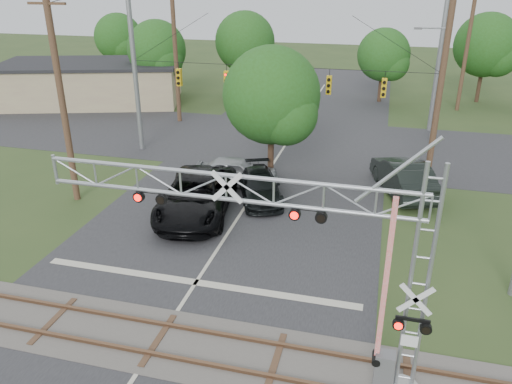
% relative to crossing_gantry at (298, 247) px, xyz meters
% --- Properties ---
extents(ground, '(160.00, 160.00, 0.00)m').
position_rel_crossing_gantry_xyz_m(ground, '(-4.64, -1.64, -4.45)').
color(ground, '#2E421E').
rests_on(ground, ground).
extents(road_main, '(14.00, 90.00, 0.02)m').
position_rel_crossing_gantry_xyz_m(road_main, '(-4.64, 8.36, -4.44)').
color(road_main, '#272729').
rests_on(road_main, ground).
extents(road_cross, '(90.00, 12.00, 0.02)m').
position_rel_crossing_gantry_xyz_m(road_cross, '(-4.64, 22.36, -4.44)').
color(road_cross, '#272729').
rests_on(road_cross, ground).
extents(railroad_track, '(90.00, 3.20, 0.17)m').
position_rel_crossing_gantry_xyz_m(railroad_track, '(-4.64, 0.36, -4.42)').
color(railroad_track, '#534D48').
rests_on(railroad_track, ground).
extents(crossing_gantry, '(11.00, 0.92, 7.17)m').
position_rel_crossing_gantry_xyz_m(crossing_gantry, '(0.00, 0.00, 0.00)').
color(crossing_gantry, gray).
rests_on(crossing_gantry, ground).
extents(traffic_signal_span, '(19.34, 0.36, 11.50)m').
position_rel_crossing_gantry_xyz_m(traffic_signal_span, '(-3.70, 18.36, 1.20)').
color(traffic_signal_span, gray).
rests_on(traffic_signal_span, ground).
extents(pickup_black, '(4.31, 7.51, 1.97)m').
position_rel_crossing_gantry_xyz_m(pickup_black, '(-6.80, 9.77, -3.47)').
color(pickup_black, black).
rests_on(pickup_black, ground).
extents(car_dark, '(3.77, 5.43, 1.46)m').
position_rel_crossing_gantry_xyz_m(car_dark, '(-4.18, 12.34, -3.72)').
color(car_dark, black).
rests_on(car_dark, ground).
extents(sedan_silver, '(4.99, 2.58, 1.62)m').
position_rel_crossing_gantry_xyz_m(sedan_silver, '(-5.95, 13.90, -3.64)').
color(sedan_silver, '#9A9EA1').
rests_on(sedan_silver, ground).
extents(suv_dark, '(3.83, 6.19, 1.93)m').
position_rel_crossing_gantry_xyz_m(suv_dark, '(3.29, 15.16, -3.49)').
color(suv_dark, black).
rests_on(suv_dark, ground).
extents(commercial_building, '(17.91, 12.81, 3.76)m').
position_rel_crossing_gantry_xyz_m(commercial_building, '(-24.75, 29.72, -2.56)').
color(commercial_building, '#9A8467').
rests_on(commercial_building, ground).
extents(streetlight, '(2.15, 0.22, 8.07)m').
position_rel_crossing_gantry_xyz_m(streetlight, '(5.21, 25.00, 0.06)').
color(streetlight, gray).
rests_on(streetlight, ground).
extents(utility_poles, '(24.64, 29.49, 14.19)m').
position_rel_crossing_gantry_xyz_m(utility_poles, '(-0.99, 20.52, 1.85)').
color(utility_poles, '#41301E').
rests_on(utility_poles, ground).
extents(treeline, '(51.84, 30.00, 8.24)m').
position_rel_crossing_gantry_xyz_m(treeline, '(-3.18, 33.16, 0.56)').
color(treeline, '#39261A').
rests_on(treeline, ground).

